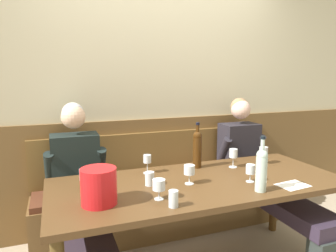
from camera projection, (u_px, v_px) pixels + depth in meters
room_wall_back at (156, 84)px, 3.02m from camera, size 6.80×0.08×2.80m
wood_wainscot_panel at (158, 171)px, 3.12m from camera, size 6.80×0.03×1.07m
wall_bench at (165, 202)px, 2.97m from camera, size 2.40×0.42×0.94m
dining_table at (200, 191)px, 2.23m from camera, size 2.10×0.88×0.74m
person_right_seat at (80, 195)px, 2.28m from camera, size 0.49×1.34×1.27m
person_left_seat at (260, 172)px, 2.83m from camera, size 0.47×1.35×1.26m
ice_bucket at (99, 186)px, 1.81m from camera, size 0.21×0.21×0.22m
wine_bottle_clear_water at (197, 148)px, 2.51m from camera, size 0.07×0.07×0.37m
wine_bottle_amber_mid at (261, 168)px, 2.00m from camera, size 0.07×0.07×0.37m
wine_glass_near_bucket at (189, 171)px, 2.14m from camera, size 0.08×0.08×0.14m
wine_glass_mid_left at (85, 176)px, 2.05m from camera, size 0.07×0.07×0.14m
wine_glass_by_bottle at (263, 152)px, 2.62m from camera, size 0.07×0.07×0.15m
wine_glass_center_rear at (147, 160)px, 2.37m from camera, size 0.07×0.07×0.14m
wine_glass_left_end at (233, 154)px, 2.52m from camera, size 0.07×0.07×0.15m
wine_glass_right_end at (250, 170)px, 2.18m from camera, size 0.06×0.06×0.13m
wine_glass_center_front at (159, 186)px, 1.87m from camera, size 0.08×0.08×0.13m
water_tumbler_center at (150, 179)px, 2.12m from camera, size 0.06×0.06×0.09m
water_tumbler_left at (173, 199)px, 1.77m from camera, size 0.06×0.06×0.10m
tasting_sheet_left_guest at (293, 185)px, 2.12m from camera, size 0.23×0.17×0.00m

